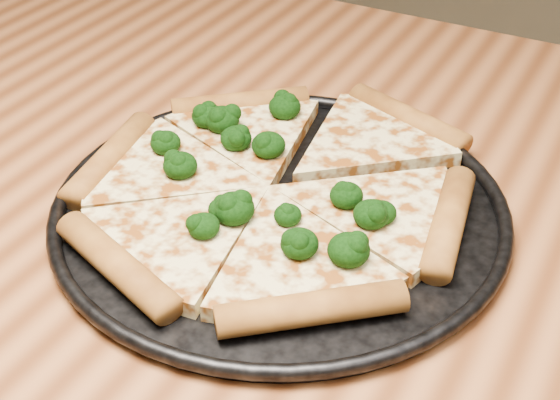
% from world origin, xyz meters
% --- Properties ---
extents(dining_table, '(1.20, 0.90, 0.75)m').
position_xyz_m(dining_table, '(0.00, 0.00, 0.66)').
color(dining_table, '#97562E').
rests_on(dining_table, ground).
extents(pizza_pan, '(0.37, 0.37, 0.02)m').
position_xyz_m(pizza_pan, '(-0.07, 0.01, 0.76)').
color(pizza_pan, black).
rests_on(pizza_pan, dining_table).
extents(pizza, '(0.33, 0.36, 0.03)m').
position_xyz_m(pizza, '(-0.08, 0.03, 0.77)').
color(pizza, beige).
rests_on(pizza, pizza_pan).
extents(broccoli_florets, '(0.23, 0.21, 0.02)m').
position_xyz_m(broccoli_florets, '(-0.09, 0.03, 0.78)').
color(broccoli_florets, black).
rests_on(broccoli_florets, pizza).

